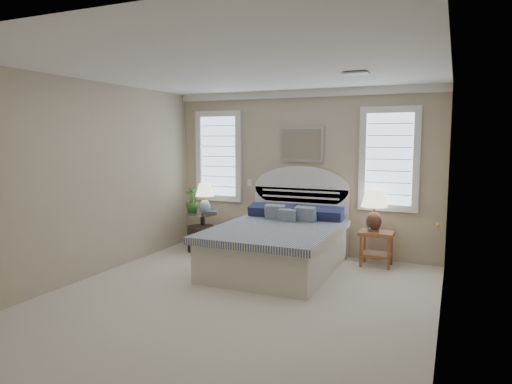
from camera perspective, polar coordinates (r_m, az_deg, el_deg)
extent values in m
cube|color=beige|center=(5.61, -2.50, -13.24)|extent=(4.50, 5.00, 0.01)
cube|color=white|center=(5.34, -2.65, 15.18)|extent=(4.50, 5.00, 0.01)
cube|color=#C2AF92|center=(7.62, 5.77, 2.41)|extent=(4.50, 0.02, 2.70)
cube|color=#C2AF92|center=(6.61, -20.35, 1.39)|extent=(0.02, 5.00, 2.70)
cube|color=#C2AF92|center=(4.77, 22.48, -0.59)|extent=(0.02, 5.00, 2.70)
cube|color=white|center=(7.60, 5.79, 12.14)|extent=(4.50, 0.08, 0.12)
cube|color=#B2B2B2|center=(5.70, 12.35, 14.28)|extent=(0.30, 0.20, 0.02)
cube|color=white|center=(7.97, -0.80, 1.19)|extent=(0.08, 0.01, 0.12)
cube|color=#ACC3DA|center=(8.20, -4.65, 4.47)|extent=(0.90, 0.06, 1.60)
cube|color=#ACC3DA|center=(7.28, 16.31, 3.96)|extent=(0.90, 0.06, 1.60)
cube|color=silver|center=(7.56, 5.71, 5.95)|extent=(0.74, 0.04, 0.58)
cube|color=white|center=(5.98, 22.49, -0.67)|extent=(0.02, 1.80, 2.40)
cube|color=silver|center=(6.70, 2.55, -7.47)|extent=(1.60, 2.10, 0.55)
cube|color=navy|center=(6.58, 2.41, -4.91)|extent=(1.72, 2.15, 0.10)
cube|color=silver|center=(7.66, 5.56, -3.59)|extent=(1.62, 0.08, 1.10)
cube|color=#1E264C|center=(7.51, 2.00, -2.38)|extent=(0.75, 0.31, 0.23)
cube|color=#1E264C|center=(7.26, 7.89, -2.76)|extent=(0.75, 0.31, 0.23)
cube|color=#395781|center=(7.25, 2.43, -2.88)|extent=(0.33, 0.20, 0.34)
cube|color=#395781|center=(7.08, 6.21, -3.13)|extent=(0.33, 0.20, 0.34)
cube|color=#395781|center=(7.07, 4.03, -3.29)|extent=(0.28, 0.14, 0.29)
cylinder|color=black|center=(8.09, -6.63, -6.93)|extent=(0.32, 0.32, 0.03)
cylinder|color=black|center=(8.03, -6.65, -4.95)|extent=(0.08, 0.08, 0.60)
cylinder|color=silver|center=(7.97, -6.69, -2.70)|extent=(0.56, 0.56, 0.02)
cube|color=#955831|center=(7.10, 14.87, -5.02)|extent=(0.50, 0.40, 0.06)
cube|color=#955831|center=(7.17, 14.79, -7.52)|extent=(0.44, 0.34, 0.03)
cube|color=#955831|center=(7.05, 13.00, -7.26)|extent=(0.04, 0.04, 0.47)
cube|color=#955831|center=(7.33, 13.44, -6.73)|extent=(0.04, 0.04, 0.47)
cube|color=#955831|center=(6.99, 16.25, -7.48)|extent=(0.04, 0.04, 0.47)
cube|color=#955831|center=(7.28, 16.56, -6.93)|extent=(0.04, 0.04, 0.47)
cylinder|color=black|center=(7.89, -6.86, -5.81)|extent=(0.54, 0.54, 0.43)
cylinder|color=silver|center=(7.96, -6.40, -2.54)|extent=(0.11, 0.11, 0.03)
ellipsoid|color=silver|center=(7.94, -6.41, -1.82)|extent=(0.21, 0.21, 0.24)
cylinder|color=gold|center=(7.92, -6.42, -0.75)|extent=(0.03, 0.03, 0.09)
cylinder|color=black|center=(7.10, 14.47, -4.62)|extent=(0.14, 0.14, 0.03)
ellipsoid|color=black|center=(7.08, 14.50, -3.62)|extent=(0.25, 0.25, 0.30)
cylinder|color=gold|center=(7.05, 14.55, -2.13)|extent=(0.03, 0.03, 0.11)
imported|color=#3A6E2C|center=(8.06, -7.99, -0.98)|extent=(0.30, 0.30, 0.43)
cube|color=#9B3426|center=(7.82, -5.52, -2.69)|extent=(0.24, 0.20, 0.03)
cube|color=#295B7C|center=(7.82, -5.53, -2.48)|extent=(0.22, 0.19, 0.03)
cube|color=#9B3426|center=(7.08, 14.43, -4.70)|extent=(0.19, 0.16, 0.02)
cube|color=#295B7C|center=(7.08, 14.43, -4.51)|extent=(0.18, 0.15, 0.02)
cube|color=beige|center=(7.07, 14.44, -4.33)|extent=(0.17, 0.14, 0.02)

